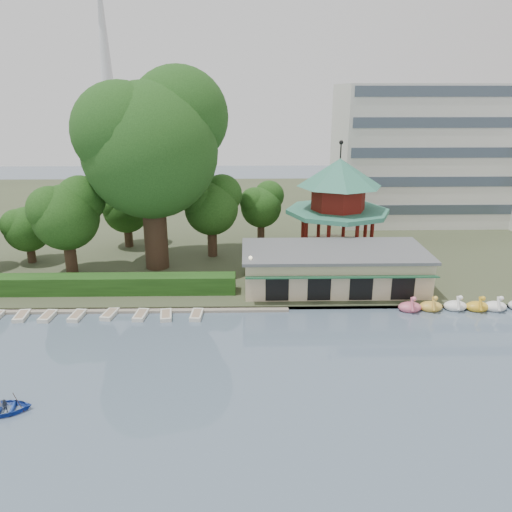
{
  "coord_description": "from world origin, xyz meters",
  "views": [
    {
      "loc": [
        1.12,
        -25.71,
        19.65
      ],
      "look_at": [
        2.0,
        18.0,
        5.0
      ],
      "focal_mm": 35.0,
      "sensor_mm": 36.0,
      "label": 1
    }
  ],
  "objects_px": {
    "rowboat_with_passengers": "(2,405)",
    "boathouse": "(333,268)",
    "dock": "(107,309)",
    "big_tree": "(152,140)",
    "pavilion": "(338,198)"
  },
  "relations": [
    {
      "from": "rowboat_with_passengers",
      "to": "boathouse",
      "type": "bearing_deg",
      "value": 39.5
    },
    {
      "from": "dock",
      "to": "rowboat_with_passengers",
      "type": "xyz_separation_m",
      "value": [
        -2.56,
        -15.47,
        0.4
      ]
    },
    {
      "from": "big_tree",
      "to": "boathouse",
      "type": "bearing_deg",
      "value": -18.41
    },
    {
      "from": "dock",
      "to": "rowboat_with_passengers",
      "type": "distance_m",
      "value": 15.69
    },
    {
      "from": "pavilion",
      "to": "big_tree",
      "type": "height_order",
      "value": "big_tree"
    },
    {
      "from": "pavilion",
      "to": "rowboat_with_passengers",
      "type": "bearing_deg",
      "value": -131.26
    },
    {
      "from": "pavilion",
      "to": "big_tree",
      "type": "xyz_separation_m",
      "value": [
        -20.8,
        -3.77,
        7.09
      ]
    },
    {
      "from": "boathouse",
      "to": "big_tree",
      "type": "distance_m",
      "value": 23.27
    },
    {
      "from": "pavilion",
      "to": "big_tree",
      "type": "distance_m",
      "value": 22.3
    },
    {
      "from": "boathouse",
      "to": "pavilion",
      "type": "distance_m",
      "value": 11.43
    },
    {
      "from": "big_tree",
      "to": "rowboat_with_passengers",
      "type": "relative_size",
      "value": 3.99
    },
    {
      "from": "dock",
      "to": "boathouse",
      "type": "distance_m",
      "value": 22.62
    },
    {
      "from": "boathouse",
      "to": "big_tree",
      "type": "height_order",
      "value": "big_tree"
    },
    {
      "from": "pavilion",
      "to": "rowboat_with_passengers",
      "type": "relative_size",
      "value": 2.47
    },
    {
      "from": "dock",
      "to": "big_tree",
      "type": "height_order",
      "value": "big_tree"
    }
  ]
}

